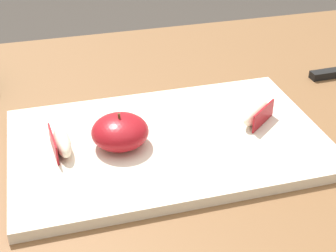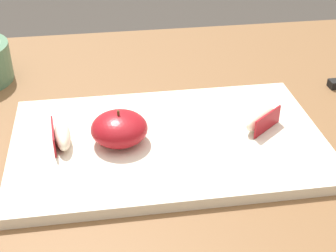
% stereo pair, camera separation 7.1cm
% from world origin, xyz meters
% --- Properties ---
extents(dining_table, '(1.19, 0.76, 0.78)m').
position_xyz_m(dining_table, '(0.00, 0.00, 0.65)').
color(dining_table, brown).
rests_on(dining_table, ground_plane).
extents(cutting_board, '(0.45, 0.29, 0.02)m').
position_xyz_m(cutting_board, '(-0.01, -0.09, 0.78)').
color(cutting_board, beige).
rests_on(cutting_board, dining_table).
extents(apple_half_skin_up, '(0.08, 0.08, 0.05)m').
position_xyz_m(apple_half_skin_up, '(-0.08, -0.09, 0.81)').
color(apple_half_skin_up, maroon).
rests_on(apple_half_skin_up, cutting_board).
extents(apple_wedge_middle, '(0.07, 0.06, 0.03)m').
position_xyz_m(apple_wedge_middle, '(0.13, -0.09, 0.81)').
color(apple_wedge_middle, '#F4EACC').
rests_on(apple_wedge_middle, cutting_board).
extents(apple_wedge_back, '(0.03, 0.07, 0.03)m').
position_xyz_m(apple_wedge_back, '(-0.16, -0.09, 0.81)').
color(apple_wedge_back, '#F4EACC').
rests_on(apple_wedge_back, cutting_board).
extents(paring_knife, '(0.16, 0.02, 0.01)m').
position_xyz_m(paring_knife, '(0.35, 0.05, 0.78)').
color(paring_knife, silver).
rests_on(paring_knife, dining_table).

